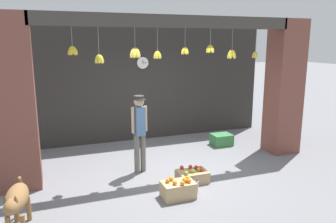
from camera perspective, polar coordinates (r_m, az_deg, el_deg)
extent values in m
plane|color=slate|center=(6.91, 1.07, -10.30)|extent=(60.00, 60.00, 0.00)
cube|color=#2D2B28|center=(8.83, -4.83, 5.11)|extent=(7.12, 0.12, 3.13)
cube|color=brown|center=(6.37, -25.17, 1.28)|extent=(0.70, 0.60, 3.13)
cube|color=brown|center=(8.23, 19.58, 3.95)|extent=(0.70, 0.60, 3.13)
cube|color=#3D3833|center=(6.52, 0.78, 15.43)|extent=(5.22, 0.24, 0.24)
cylinder|color=#B2AD99|center=(6.12, -16.43, 12.45)|extent=(0.01, 0.01, 0.34)
ellipsoid|color=yellow|center=(6.13, -15.87, 10.16)|extent=(0.12, 0.06, 0.18)
ellipsoid|color=yellow|center=(6.16, -16.11, 10.15)|extent=(0.09, 0.11, 0.18)
ellipsoid|color=yellow|center=(6.16, -16.52, 10.13)|extent=(0.09, 0.11, 0.18)
ellipsoid|color=yellow|center=(6.12, -16.70, 10.11)|extent=(0.12, 0.06, 0.18)
ellipsoid|color=yellow|center=(6.09, -16.47, 10.11)|extent=(0.09, 0.11, 0.18)
ellipsoid|color=yellow|center=(6.09, -16.05, 10.14)|extent=(0.09, 0.11, 0.18)
cylinder|color=#B2AD99|center=(6.19, -12.03, 11.95)|extent=(0.01, 0.01, 0.49)
ellipsoid|color=yellow|center=(6.20, -11.48, 8.95)|extent=(0.12, 0.06, 0.18)
ellipsoid|color=yellow|center=(6.23, -11.69, 8.95)|extent=(0.10, 0.11, 0.19)
ellipsoid|color=yellow|center=(6.23, -12.04, 8.94)|extent=(0.08, 0.12, 0.18)
ellipsoid|color=yellow|center=(6.21, -12.29, 8.92)|extent=(0.11, 0.09, 0.19)
ellipsoid|color=yellow|center=(6.17, -12.24, 8.90)|extent=(0.11, 0.09, 0.19)
ellipsoid|color=yellow|center=(6.15, -11.92, 8.90)|extent=(0.08, 0.12, 0.18)
ellipsoid|color=yellow|center=(6.16, -11.58, 8.93)|extent=(0.10, 0.11, 0.19)
cylinder|color=#B2AD99|center=(6.23, -5.79, 12.71)|extent=(0.01, 0.01, 0.37)
ellipsoid|color=yellow|center=(6.25, -5.26, 10.15)|extent=(0.14, 0.08, 0.21)
ellipsoid|color=yellow|center=(6.28, -5.61, 10.15)|extent=(0.11, 0.13, 0.22)
ellipsoid|color=yellow|center=(6.27, -6.08, 10.14)|extent=(0.11, 0.13, 0.22)
ellipsoid|color=yellow|center=(6.22, -6.21, 10.12)|extent=(0.14, 0.08, 0.21)
ellipsoid|color=yellow|center=(6.18, -5.87, 10.12)|extent=(0.11, 0.13, 0.22)
ellipsoid|color=yellow|center=(6.20, -5.39, 10.13)|extent=(0.11, 0.13, 0.22)
cylinder|color=#B2AD99|center=(6.42, -1.87, 12.44)|extent=(0.01, 0.01, 0.44)
ellipsoid|color=yellow|center=(6.44, -1.49, 9.82)|extent=(0.11, 0.06, 0.17)
ellipsoid|color=yellow|center=(6.46, -1.77, 9.83)|extent=(0.09, 0.10, 0.17)
ellipsoid|color=yellow|center=(6.45, -2.13, 9.82)|extent=(0.09, 0.10, 0.17)
ellipsoid|color=yellow|center=(6.41, -2.20, 9.81)|extent=(0.11, 0.06, 0.17)
ellipsoid|color=yellow|center=(6.38, -1.92, 9.80)|extent=(0.09, 0.10, 0.17)
ellipsoid|color=yellow|center=(6.40, -1.57, 9.81)|extent=(0.09, 0.10, 0.17)
cylinder|color=#B2AD99|center=(6.57, 3.00, 12.74)|extent=(0.01, 0.01, 0.37)
ellipsoid|color=yellow|center=(6.59, 3.30, 10.51)|extent=(0.11, 0.06, 0.16)
ellipsoid|color=yellow|center=(6.61, 2.83, 10.52)|extent=(0.06, 0.11, 0.16)
ellipsoid|color=yellow|center=(6.56, 2.64, 10.51)|extent=(0.11, 0.06, 0.16)
ellipsoid|color=yellow|center=(6.54, 3.11, 10.50)|extent=(0.06, 0.11, 0.16)
cylinder|color=#B2AD99|center=(6.84, 7.42, 12.78)|extent=(0.01, 0.01, 0.33)
ellipsoid|color=yellow|center=(6.86, 7.70, 10.73)|extent=(0.12, 0.06, 0.18)
ellipsoid|color=yellow|center=(6.88, 7.31, 10.75)|extent=(0.08, 0.11, 0.18)
ellipsoid|color=yellow|center=(6.85, 7.00, 10.75)|extent=(0.11, 0.09, 0.19)
ellipsoid|color=yellow|center=(6.80, 7.20, 10.73)|extent=(0.11, 0.09, 0.19)
ellipsoid|color=yellow|center=(6.81, 7.63, 10.72)|extent=(0.08, 0.11, 0.18)
cylinder|color=#B2AD99|center=(7.12, 11.17, 12.21)|extent=(0.01, 0.01, 0.43)
ellipsoid|color=yellow|center=(7.16, 11.41, 9.74)|extent=(0.13, 0.07, 0.20)
ellipsoid|color=yellow|center=(7.18, 10.97, 9.76)|extent=(0.09, 0.13, 0.21)
ellipsoid|color=yellow|center=(7.13, 10.65, 9.76)|extent=(0.13, 0.11, 0.21)
ellipsoid|color=yellow|center=(7.08, 10.90, 9.74)|extent=(0.13, 0.11, 0.21)
ellipsoid|color=yellow|center=(7.10, 11.38, 9.72)|extent=(0.09, 0.13, 0.21)
cylinder|color=#B2AD99|center=(7.43, 15.08, 11.83)|extent=(0.01, 0.01, 0.48)
ellipsoid|color=gold|center=(7.46, 15.18, 9.48)|extent=(0.10, 0.05, 0.15)
ellipsoid|color=gold|center=(7.47, 14.87, 9.50)|extent=(0.07, 0.09, 0.15)
ellipsoid|color=gold|center=(7.44, 14.67, 9.50)|extent=(0.09, 0.08, 0.15)
ellipsoid|color=gold|center=(7.41, 14.86, 9.48)|extent=(0.09, 0.08, 0.15)
ellipsoid|color=gold|center=(7.42, 15.18, 9.47)|extent=(0.07, 0.09, 0.15)
ellipsoid|color=olive|center=(5.14, -24.80, -13.40)|extent=(0.35, 0.76, 0.29)
cylinder|color=olive|center=(5.51, -23.10, -15.23)|extent=(0.07, 0.07, 0.39)
cylinder|color=olive|center=(5.54, -24.98, -15.26)|extent=(0.07, 0.07, 0.39)
ellipsoid|color=olive|center=(4.75, -25.63, -14.73)|extent=(0.21, 0.29, 0.20)
cone|color=brown|center=(4.69, -25.02, -13.56)|extent=(0.07, 0.07, 0.08)
cone|color=brown|center=(4.72, -26.47, -13.58)|extent=(0.07, 0.07, 0.08)
cylinder|color=olive|center=(5.49, -24.18, -11.34)|extent=(0.06, 0.23, 0.30)
cylinder|color=#6B665B|center=(6.79, -4.37, -7.22)|extent=(0.11, 0.11, 0.78)
cylinder|color=#6B665B|center=(6.73, -5.44, -7.41)|extent=(0.11, 0.11, 0.78)
cube|color=#4C7099|center=(6.57, -5.01, -1.68)|extent=(0.23, 0.20, 0.59)
cylinder|color=tan|center=(6.62, -3.93, -1.24)|extent=(0.06, 0.06, 0.52)
cylinder|color=tan|center=(6.50, -6.13, -1.52)|extent=(0.06, 0.06, 0.52)
sphere|color=tan|center=(6.49, -5.08, 1.71)|extent=(0.20, 0.20, 0.20)
cylinder|color=#2D2D2D|center=(6.47, -5.09, 2.46)|extent=(0.21, 0.21, 0.07)
cube|color=#2D2D2D|center=(6.39, -4.69, 2.06)|extent=(0.19, 0.14, 0.01)
cube|color=tan|center=(5.78, 1.78, -13.48)|extent=(0.56, 0.37, 0.28)
sphere|color=orange|center=(5.77, 0.57, -11.64)|extent=(0.08, 0.08, 0.08)
sphere|color=orange|center=(5.81, 3.35, -11.47)|extent=(0.08, 0.08, 0.08)
sphere|color=orange|center=(5.71, 3.07, -11.90)|extent=(0.08, 0.08, 0.08)
sphere|color=orange|center=(5.70, 3.67, -11.97)|extent=(0.08, 0.08, 0.08)
sphere|color=orange|center=(5.73, 2.91, -11.81)|extent=(0.08, 0.08, 0.08)
sphere|color=orange|center=(5.62, 1.19, -12.32)|extent=(0.08, 0.08, 0.08)
sphere|color=orange|center=(5.60, 2.54, -12.38)|extent=(0.08, 0.08, 0.08)
sphere|color=orange|center=(5.69, -0.05, -11.96)|extent=(0.08, 0.08, 0.08)
cube|color=tan|center=(6.40, 4.23, -11.20)|extent=(0.56, 0.41, 0.22)
sphere|color=#99B238|center=(6.27, 4.35, -10.29)|extent=(0.08, 0.08, 0.08)
sphere|color=#99B238|center=(6.36, 5.40, -9.98)|extent=(0.08, 0.08, 0.08)
sphere|color=red|center=(6.41, 5.52, -9.79)|extent=(0.08, 0.08, 0.08)
sphere|color=#99B238|center=(6.16, 3.22, -10.70)|extent=(0.08, 0.08, 0.08)
sphere|color=red|center=(6.42, 2.41, -9.71)|extent=(0.08, 0.08, 0.08)
sphere|color=red|center=(6.35, 5.91, -10.02)|extent=(0.08, 0.08, 0.08)
sphere|color=red|center=(6.45, 3.92, -9.61)|extent=(0.08, 0.08, 0.08)
sphere|color=red|center=(6.44, 4.92, -9.67)|extent=(0.08, 0.08, 0.08)
sphere|color=#99B238|center=(6.28, 4.12, -10.24)|extent=(0.08, 0.08, 0.08)
cube|color=#387A42|center=(8.62, 9.31, -4.86)|extent=(0.50, 0.41, 0.29)
cylinder|color=silver|center=(6.02, 4.99, -12.85)|extent=(0.07, 0.07, 0.20)
cylinder|color=black|center=(5.97, 5.01, -11.89)|extent=(0.04, 0.04, 0.02)
cylinder|color=black|center=(8.73, -4.45, 8.45)|extent=(0.33, 0.01, 0.33)
cylinder|color=white|center=(8.72, -4.43, 8.44)|extent=(0.31, 0.02, 0.31)
cube|color=black|center=(8.70, -4.41, 8.66)|extent=(0.01, 0.01, 0.09)
cube|color=black|center=(8.72, -4.11, 8.45)|extent=(0.12, 0.01, 0.01)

